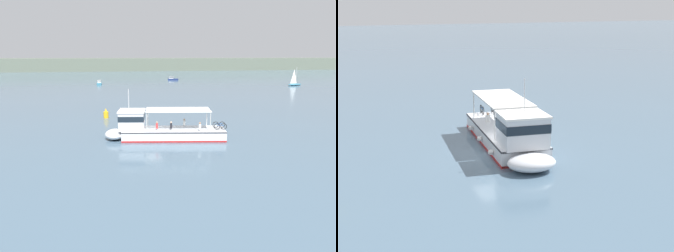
% 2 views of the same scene
% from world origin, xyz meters
% --- Properties ---
extents(ground_plane, '(400.00, 400.00, 0.00)m').
position_xyz_m(ground_plane, '(0.00, 0.00, 0.00)').
color(ground_plane, slate).
extents(ferry_main, '(13.03, 5.01, 5.32)m').
position_xyz_m(ferry_main, '(0.78, -1.43, 1.02)').
color(ferry_main, silver).
rests_on(ferry_main, ground).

